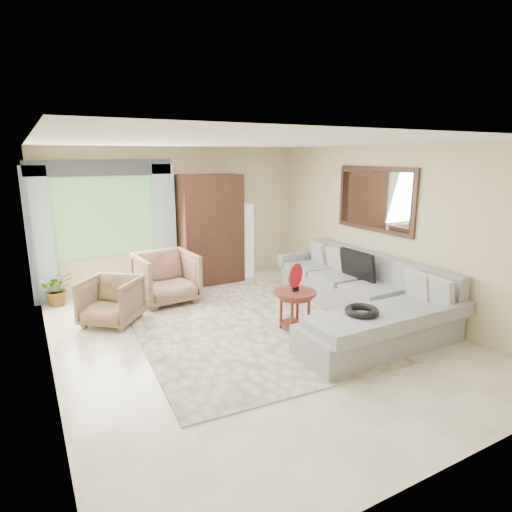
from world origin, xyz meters
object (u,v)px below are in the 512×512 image
tv_screen (357,265)px  floor_lamp (246,240)px  coffee_table (295,310)px  potted_plant (57,288)px  armoire (211,230)px  armchair_right (166,278)px  armchair_left (111,301)px  sectional_sofa (360,301)px

tv_screen → floor_lamp: 2.66m
coffee_table → potted_plant: coffee_table is taller
tv_screen → armoire: armoire is taller
armchair_right → potted_plant: (-1.64, 0.75, -0.15)m
armchair_left → armoire: 2.59m
sectional_sofa → armoire: 3.24m
coffee_table → armchair_right: bearing=120.0°
tv_screen → coffee_table: size_ratio=1.23×
coffee_table → armoire: armoire is taller
tv_screen → armchair_right: bearing=146.3°
armchair_right → armoire: 1.50m
sectional_sofa → potted_plant: bearing=144.1°
sectional_sofa → potted_plant: sectional_sofa is taller
sectional_sofa → armchair_left: sectional_sofa is taller
sectional_sofa → tv_screen: 0.65m
coffee_table → armoire: size_ratio=0.29×
armchair_left → floor_lamp: floor_lamp is taller
armoire → floor_lamp: (0.80, 0.06, -0.30)m
sectional_sofa → coffee_table: 1.17m
potted_plant → armoire: 2.89m
potted_plant → armoire: bearing=-0.1°
potted_plant → armoire: (2.78, -0.01, 0.77)m
armchair_right → floor_lamp: size_ratio=0.63×
sectional_sofa → armchair_right: size_ratio=3.64×
coffee_table → armoire: (-0.07, 2.84, 0.73)m
floor_lamp → potted_plant: bearing=-179.2°
armchair_right → armoire: (1.14, 0.75, 0.62)m
tv_screen → coffee_table: bearing=-166.8°
coffee_table → armchair_right: armchair_right is taller
armoire → floor_lamp: armoire is taller
armchair_right → potted_plant: 1.81m
potted_plant → tv_screen: bearing=-30.4°
armchair_right → floor_lamp: 2.13m
coffee_table → armchair_left: (-2.22, 1.56, 0.04)m
floor_lamp → tv_screen: bearing=-74.7°
potted_plant → floor_lamp: (3.58, 0.05, 0.47)m
armoire → sectional_sofa: bearing=-66.9°
armchair_right → floor_lamp: bearing=17.8°
tv_screen → floor_lamp: size_ratio=0.49×
tv_screen → potted_plant: size_ratio=1.31×
armchair_left → sectional_sofa: bearing=15.2°
sectional_sofa → armchair_left: bearing=154.4°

